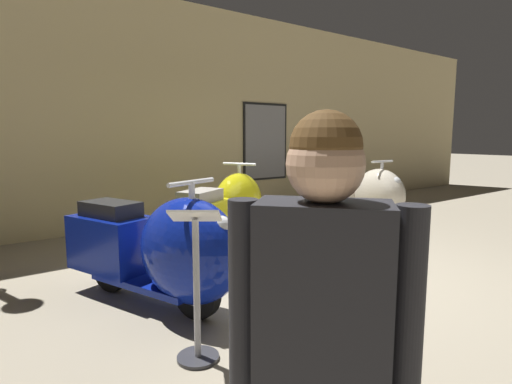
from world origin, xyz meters
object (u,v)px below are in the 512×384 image
(scooter_0, at_px, (164,250))
(info_stanchion, at_px, (197,298))
(scooter_1, at_px, (228,210))
(visitor_0, at_px, (321,350))
(scooter_2, at_px, (366,195))

(scooter_0, distance_m, info_stanchion, 0.92)
(scooter_1, bearing_deg, info_stanchion, -155.69)
(scooter_0, xyz_separation_m, info_stanchion, (-0.18, -0.89, -0.09))
(scooter_0, relative_size, info_stanchion, 1.87)
(scooter_1, xyz_separation_m, visitor_0, (-2.13, -3.74, 0.39))
(scooter_1, relative_size, scooter_2, 1.02)
(scooter_0, distance_m, scooter_1, 1.99)
(scooter_0, distance_m, scooter_2, 4.33)
(visitor_0, relative_size, info_stanchion, 1.50)
(scooter_1, height_order, info_stanchion, scooter_1)
(scooter_0, distance_m, visitor_0, 2.55)
(info_stanchion, bearing_deg, scooter_0, 78.85)
(scooter_0, bearing_deg, visitor_0, -33.90)
(info_stanchion, bearing_deg, visitor_0, -106.33)
(scooter_0, xyz_separation_m, scooter_2, (4.16, 1.18, -0.02))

